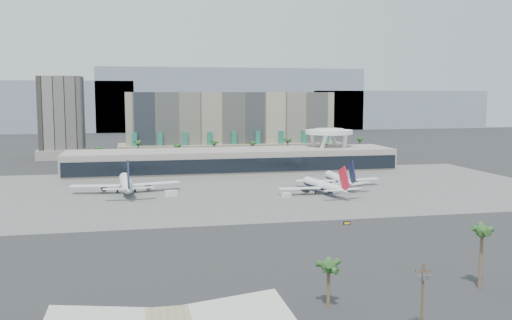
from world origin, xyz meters
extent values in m
plane|color=#232326|center=(0.00, 0.00, 0.00)|extent=(900.00, 900.00, 0.00)
cube|color=#5B5B59|center=(0.00, 55.00, 0.03)|extent=(260.00, 130.00, 0.06)
cube|color=gray|center=(-180.00, 470.00, 27.50)|extent=(260.00, 60.00, 55.00)
cube|color=gray|center=(60.00, 470.00, 35.00)|extent=(300.00, 60.00, 70.00)
cube|color=gray|center=(260.00, 470.00, 22.50)|extent=(220.00, 60.00, 45.00)
cube|color=tan|center=(10.00, 175.00, 21.00)|extent=(130.00, 22.00, 42.00)
cube|color=tan|center=(10.00, 173.00, 5.00)|extent=(140.00, 30.00, 10.00)
cube|color=#21725B|center=(-50.00, 163.00, 9.00)|extent=(3.00, 2.00, 18.00)
cube|color=#21725B|center=(-35.00, 163.00, 9.00)|extent=(3.00, 2.00, 18.00)
cube|color=#21725B|center=(-20.00, 163.00, 9.00)|extent=(3.00, 2.00, 18.00)
cube|color=#21725B|center=(-5.00, 163.00, 9.00)|extent=(3.00, 2.00, 18.00)
cube|color=#21725B|center=(10.00, 163.00, 9.00)|extent=(3.00, 2.00, 18.00)
cube|color=#21725B|center=(25.00, 163.00, 9.00)|extent=(3.00, 2.00, 18.00)
cube|color=#21725B|center=(40.00, 163.00, 9.00)|extent=(3.00, 2.00, 18.00)
cube|color=#21725B|center=(55.00, 163.00, 9.00)|extent=(3.00, 2.00, 18.00)
cube|color=#21725B|center=(70.00, 163.00, 9.00)|extent=(3.00, 2.00, 18.00)
cube|color=black|center=(-95.00, 200.00, 26.00)|extent=(26.00, 26.00, 52.00)
cube|color=#AFA79A|center=(-95.00, 200.00, 3.00)|extent=(30.00, 30.00, 6.00)
cube|color=#AFA79A|center=(0.00, 110.00, 6.00)|extent=(170.00, 32.00, 12.00)
cube|color=black|center=(0.00, 93.80, 5.50)|extent=(168.00, 0.60, 7.00)
cube|color=black|center=(0.00, 110.00, 13.25)|extent=(170.00, 12.00, 2.50)
cylinder|color=white|center=(61.36, 122.36, 11.00)|extent=(6.98, 6.99, 21.89)
cylinder|color=white|center=(48.64, 122.36, 11.00)|extent=(6.98, 6.99, 21.89)
cylinder|color=white|center=(48.64, 109.64, 11.00)|extent=(6.98, 6.99, 21.89)
cylinder|color=white|center=(61.36, 109.64, 11.00)|extent=(6.98, 6.99, 21.89)
cylinder|color=white|center=(55.00, 116.00, 20.00)|extent=(26.00, 26.00, 2.20)
cylinder|color=white|center=(55.00, 116.00, 21.30)|extent=(16.00, 16.00, 1.20)
cylinder|color=brown|center=(-70.00, 145.00, 6.00)|extent=(0.70, 0.70, 12.00)
sphere|color=#2A5220|center=(-70.00, 145.00, 11.70)|extent=(2.80, 2.80, 2.80)
cylinder|color=brown|center=(-48.00, 145.00, 6.00)|extent=(0.70, 0.70, 12.00)
sphere|color=#2A5220|center=(-48.00, 145.00, 11.70)|extent=(2.80, 2.80, 2.80)
cylinder|color=brown|center=(-26.00, 145.00, 6.00)|extent=(0.70, 0.70, 12.00)
sphere|color=#2A5220|center=(-26.00, 145.00, 11.70)|extent=(2.80, 2.80, 2.80)
cylinder|color=brown|center=(-5.00, 145.00, 6.00)|extent=(0.70, 0.70, 12.00)
sphere|color=#2A5220|center=(-5.00, 145.00, 11.70)|extent=(2.80, 2.80, 2.80)
cylinder|color=brown|center=(18.00, 145.00, 6.00)|extent=(0.70, 0.70, 12.00)
sphere|color=#2A5220|center=(18.00, 145.00, 11.70)|extent=(2.80, 2.80, 2.80)
cylinder|color=brown|center=(40.00, 145.00, 6.00)|extent=(0.70, 0.70, 12.00)
sphere|color=#2A5220|center=(40.00, 145.00, 11.70)|extent=(2.80, 2.80, 2.80)
cylinder|color=brown|center=(62.00, 145.00, 6.00)|extent=(0.70, 0.70, 12.00)
sphere|color=#2A5220|center=(62.00, 145.00, 11.70)|extent=(2.80, 2.80, 2.80)
cylinder|color=brown|center=(85.00, 145.00, 6.00)|extent=(0.70, 0.70, 12.00)
sphere|color=#2A5220|center=(85.00, 145.00, 11.70)|extent=(2.80, 2.80, 2.80)
cylinder|color=#4C3826|center=(-2.00, -96.00, 6.00)|extent=(0.44, 0.44, 12.00)
cube|color=#4C3826|center=(-2.00, -96.00, 10.60)|extent=(3.20, 0.22, 0.22)
cylinder|color=slate|center=(-2.90, -96.35, 9.60)|extent=(0.56, 0.56, 0.90)
cylinder|color=slate|center=(-2.00, -96.35, 9.60)|extent=(0.56, 0.56, 0.90)
cylinder|color=slate|center=(-1.10, -96.35, 9.60)|extent=(0.56, 0.56, 0.90)
cylinder|color=black|center=(-3.40, -96.00, 10.85)|extent=(0.12, 0.12, 0.30)
cylinder|color=black|center=(-0.60, -96.00, 10.85)|extent=(0.12, 0.12, 0.30)
cylinder|color=white|center=(-53.70, 58.80, 4.02)|extent=(6.32, 30.67, 4.47)
cylinder|color=#0F1434|center=(-53.70, 58.80, 3.85)|extent=(6.19, 30.06, 4.38)
cone|color=white|center=(-54.77, 76.23, 4.02)|extent=(4.76, 5.29, 4.47)
cone|color=white|center=(-52.50, 39.15, 4.35)|extent=(5.07, 10.30, 4.47)
cube|color=white|center=(-65.89, 56.94, 3.35)|extent=(20.53, 7.39, 0.39)
cube|color=white|center=(-41.38, 58.44, 3.35)|extent=(20.56, 9.67, 0.39)
cylinder|color=black|center=(-62.58, 57.70, 2.23)|extent=(2.72, 4.61, 2.46)
cylinder|color=black|center=(-44.76, 58.79, 2.23)|extent=(2.72, 4.61, 2.46)
cube|color=#0F1434|center=(-52.40, 37.48, 10.16)|extent=(1.18, 10.15, 11.75)
cube|color=white|center=(-57.45, 37.73, 4.91)|extent=(9.10, 3.15, 0.28)
cube|color=white|center=(-47.42, 38.34, 4.91)|extent=(9.24, 4.19, 0.28)
cylinder|color=black|center=(-54.43, 70.66, 0.89)|extent=(0.56, 0.56, 1.79)
cylinder|color=black|center=(-57.20, 57.47, 0.89)|extent=(0.78, 0.78, 1.79)
cylinder|color=black|center=(-50.07, 57.91, 0.89)|extent=(0.78, 0.78, 1.79)
cylinder|color=white|center=(25.15, 39.52, 3.39)|extent=(8.24, 25.91, 3.76)
cylinder|color=#0F1434|center=(25.15, 39.52, 3.24)|extent=(8.07, 25.39, 3.69)
cone|color=white|center=(22.55, 53.99, 3.39)|extent=(4.45, 4.83, 3.76)
cone|color=white|center=(28.08, 23.19, 3.67)|extent=(5.20, 8.99, 3.76)
cube|color=white|center=(15.14, 36.76, 2.82)|extent=(17.04, 4.30, 0.33)
cube|color=white|center=(35.50, 40.42, 2.82)|extent=(17.09, 9.87, 0.33)
cylinder|color=black|center=(17.83, 37.72, 1.88)|extent=(2.70, 4.07, 2.07)
cylinder|color=black|center=(32.64, 40.38, 1.88)|extent=(2.70, 4.07, 2.07)
cube|color=red|center=(28.33, 21.80, 8.56)|extent=(1.97, 8.49, 9.90)
cube|color=white|center=(24.08, 21.52, 4.14)|extent=(7.60, 2.35, 0.24)
cube|color=white|center=(32.41, 23.01, 4.14)|extent=(7.79, 4.31, 0.24)
cylinder|color=black|center=(23.38, 49.36, 0.75)|extent=(0.47, 0.47, 1.50)
cylinder|color=black|center=(22.36, 38.06, 0.75)|extent=(0.66, 0.66, 1.50)
cylinder|color=black|center=(28.28, 39.12, 0.75)|extent=(0.66, 0.66, 1.50)
cylinder|color=white|center=(38.15, 55.33, 3.43)|extent=(4.54, 26.06, 3.81)
cylinder|color=#0F1434|center=(38.15, 55.33, 3.28)|extent=(4.45, 25.54, 3.73)
cone|color=white|center=(38.57, 70.21, 3.43)|extent=(3.93, 4.39, 3.81)
cone|color=white|center=(37.67, 38.56, 3.71)|extent=(4.05, 8.67, 3.81)
cube|color=white|center=(27.66, 54.68, 2.85)|extent=(17.54, 7.74, 0.33)
cube|color=white|center=(48.58, 54.09, 2.85)|extent=(17.53, 6.83, 0.33)
cylinder|color=black|center=(30.52, 55.08, 1.90)|extent=(2.20, 3.86, 2.09)
cylinder|color=black|center=(45.74, 54.64, 1.90)|extent=(2.20, 3.86, 2.09)
cube|color=#0F1434|center=(37.63, 37.13, 8.66)|extent=(0.72, 8.65, 10.02)
cube|color=white|center=(33.36, 37.73, 4.19)|extent=(7.86, 3.34, 0.24)
cube|color=white|center=(41.92, 37.48, 4.19)|extent=(7.80, 2.93, 0.24)
cylinder|color=black|center=(38.43, 65.46, 0.76)|extent=(0.48, 0.48, 1.52)
cylinder|color=black|center=(35.08, 54.47, 0.76)|extent=(0.67, 0.67, 1.52)
cylinder|color=black|center=(41.16, 54.30, 0.76)|extent=(0.67, 0.67, 1.52)
cube|color=silver|center=(-35.92, 44.97, 1.20)|extent=(4.92, 2.44, 2.39)
cube|color=silver|center=(8.49, 32.76, 0.95)|extent=(4.23, 3.42, 1.90)
cube|color=black|center=(14.78, -16.93, 0.52)|extent=(2.30, 0.54, 1.04)
cube|color=gold|center=(14.78, -17.12, 0.52)|extent=(1.66, 0.22, 0.62)
cylinder|color=black|center=(13.95, -16.93, 0.31)|extent=(0.12, 0.12, 0.62)
cylinder|color=black|center=(15.61, -16.93, 0.31)|extent=(0.12, 0.12, 0.62)
cylinder|color=brown|center=(-14.05, -82.19, 4.20)|extent=(0.70, 0.70, 8.39)
sphere|color=#2A5220|center=(-14.05, -82.19, 8.09)|extent=(2.80, 2.80, 2.80)
cylinder|color=brown|center=(20.69, -78.50, 6.33)|extent=(0.70, 0.70, 12.66)
sphere|color=#2A5220|center=(20.69, -78.50, 12.36)|extent=(2.80, 2.80, 2.80)
camera|label=1|loc=(-49.35, -182.06, 40.49)|focal=40.00mm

